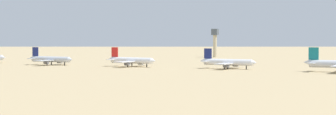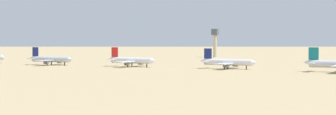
{
  "view_description": "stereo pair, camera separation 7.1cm",
  "coord_description": "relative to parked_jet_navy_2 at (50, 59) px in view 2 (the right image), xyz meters",
  "views": [
    {
      "loc": [
        122.36,
        -280.21,
        17.51
      ],
      "look_at": [
        -4.71,
        6.3,
        6.0
      ],
      "focal_mm": 60.52,
      "sensor_mm": 36.0,
      "label": 1
    },
    {
      "loc": [
        122.42,
        -280.18,
        17.51
      ],
      "look_at": [
        -4.71,
        6.3,
        6.0
      ],
      "focal_mm": 60.52,
      "sensor_mm": 36.0,
      "label": 2
    }
  ],
  "objects": [
    {
      "name": "ground",
      "position": [
        85.82,
        -9.62,
        -3.6
      ],
      "size": [
        4000.0,
        4000.0,
        0.0
      ],
      "primitive_type": "plane",
      "color": "tan"
    },
    {
      "name": "parked_jet_navy_2",
      "position": [
        0.0,
        0.0,
        0.0
      ],
      "size": [
        33.27,
        27.97,
        10.99
      ],
      "rotation": [
        0.0,
        0.0,
        -0.05
      ],
      "color": "silver",
      "rests_on": "ground"
    },
    {
      "name": "parked_jet_red_3",
      "position": [
        54.72,
        2.99,
        0.09
      ],
      "size": [
        34.08,
        28.99,
        11.27
      ],
      "rotation": [
        0.0,
        0.0,
        -0.15
      ],
      "color": "white",
      "rests_on": "ground"
    },
    {
      "name": "ridge_far_west",
      "position": [
        -351.89,
        1113.47,
        42.05
      ],
      "size": [
        290.01,
        231.71,
        91.31
      ],
      "primitive_type": "pyramid",
      "rotation": [
        0.0,
        0.0,
        -0.17
      ],
      "color": "slate",
      "rests_on": "ground"
    },
    {
      "name": "parked_jet_navy_4",
      "position": [
        112.92,
        5.21,
        0.02
      ],
      "size": [
        33.44,
        28.25,
        11.04
      ],
      "rotation": [
        0.0,
        0.0,
        -0.09
      ],
      "color": "white",
      "rests_on": "ground"
    },
    {
      "name": "control_tower",
      "position": [
        48.5,
        169.59,
        11.07
      ],
      "size": [
        5.2,
        5.2,
        24.31
      ],
      "color": "#C6B793",
      "rests_on": "ground"
    }
  ]
}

